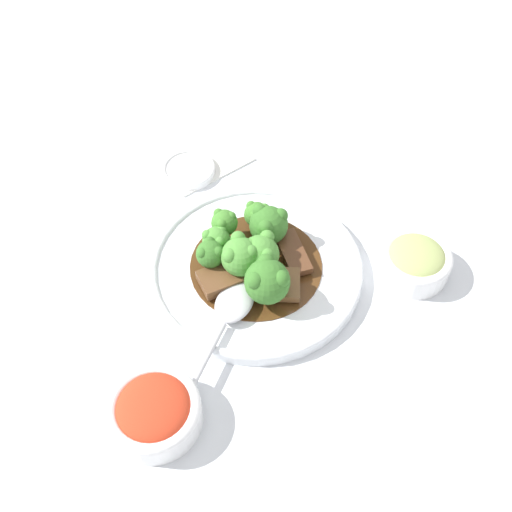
% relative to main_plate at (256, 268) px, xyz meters
% --- Properties ---
extents(ground_plane, '(4.00, 4.00, 0.00)m').
position_rel_main_plate_xyz_m(ground_plane, '(0.00, 0.00, -0.01)').
color(ground_plane, silver).
extents(main_plate, '(0.27, 0.27, 0.02)m').
position_rel_main_plate_xyz_m(main_plate, '(0.00, 0.00, 0.00)').
color(main_plate, white).
rests_on(main_plate, ground_plane).
extents(beef_strip_0, '(0.06, 0.05, 0.02)m').
position_rel_main_plate_xyz_m(beef_strip_0, '(0.05, 0.00, 0.02)').
color(beef_strip_0, brown).
rests_on(beef_strip_0, main_plate).
extents(beef_strip_1, '(0.05, 0.06, 0.01)m').
position_rel_main_plate_xyz_m(beef_strip_1, '(-0.01, 0.05, 0.01)').
color(beef_strip_1, brown).
rests_on(beef_strip_1, main_plate).
extents(beef_strip_2, '(0.05, 0.08, 0.01)m').
position_rel_main_plate_xyz_m(beef_strip_2, '(-0.05, 0.02, 0.01)').
color(beef_strip_2, '#56331E').
rests_on(beef_strip_2, main_plate).
extents(broccoli_floret_0, '(0.06, 0.06, 0.06)m').
position_rel_main_plate_xyz_m(broccoli_floret_0, '(0.02, 0.05, 0.04)').
color(broccoli_floret_0, '#7FA84C').
rests_on(broccoli_floret_0, main_plate).
extents(broccoli_floret_1, '(0.05, 0.05, 0.05)m').
position_rel_main_plate_xyz_m(broccoli_floret_1, '(-0.04, -0.02, 0.04)').
color(broccoli_floret_1, '#7FA84C').
rests_on(broccoli_floret_1, main_plate).
extents(broccoli_floret_2, '(0.05, 0.05, 0.05)m').
position_rel_main_plate_xyz_m(broccoli_floret_2, '(-0.00, 0.01, 0.04)').
color(broccoli_floret_2, '#8EB756').
rests_on(broccoli_floret_2, main_plate).
extents(broccoli_floret_3, '(0.04, 0.04, 0.04)m').
position_rel_main_plate_xyz_m(broccoli_floret_3, '(0.05, -0.03, 0.04)').
color(broccoli_floret_3, '#7FA84C').
rests_on(broccoli_floret_3, main_plate).
extents(broccoli_floret_4, '(0.03, 0.03, 0.05)m').
position_rel_main_plate_xyz_m(broccoli_floret_4, '(0.01, -0.06, 0.04)').
color(broccoli_floret_4, '#8EB756').
rests_on(broccoli_floret_4, main_plate).
extents(broccoli_floret_5, '(0.04, 0.04, 0.04)m').
position_rel_main_plate_xyz_m(broccoli_floret_5, '(0.03, -0.04, 0.03)').
color(broccoli_floret_5, '#8EB756').
rests_on(broccoli_floret_5, main_plate).
extents(broccoli_floret_6, '(0.05, 0.05, 0.05)m').
position_rel_main_plate_xyz_m(broccoli_floret_6, '(0.02, -0.00, 0.04)').
color(broccoli_floret_6, '#8EB756').
rests_on(broccoli_floret_6, main_plate).
extents(broccoli_floret_7, '(0.03, 0.03, 0.04)m').
position_rel_main_plate_xyz_m(broccoli_floret_7, '(-0.04, -0.05, 0.03)').
color(broccoli_floret_7, '#8EB756').
rests_on(broccoli_floret_7, main_plate).
extents(serving_spoon, '(0.21, 0.15, 0.01)m').
position_rel_main_plate_xyz_m(serving_spoon, '(0.07, 0.05, 0.02)').
color(serving_spoon, silver).
rests_on(serving_spoon, main_plate).
extents(side_bowl_kimchi, '(0.10, 0.10, 0.05)m').
position_rel_main_plate_xyz_m(side_bowl_kimchi, '(0.20, 0.10, 0.01)').
color(side_bowl_kimchi, white).
rests_on(side_bowl_kimchi, ground_plane).
extents(side_bowl_appetizer, '(0.09, 0.09, 0.04)m').
position_rel_main_plate_xyz_m(side_bowl_appetizer, '(-0.17, 0.11, 0.01)').
color(side_bowl_appetizer, white).
rests_on(side_bowl_appetizer, ground_plane).
extents(sauce_dish, '(0.08, 0.08, 0.01)m').
position_rel_main_plate_xyz_m(sauce_dish, '(-0.02, -0.21, -0.00)').
color(sauce_dish, white).
rests_on(sauce_dish, ground_plane).
extents(paper_napkin, '(0.13, 0.11, 0.01)m').
position_rel_main_plate_xyz_m(paper_napkin, '(-0.05, -0.22, -0.01)').
color(paper_napkin, silver).
rests_on(paper_napkin, ground_plane).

